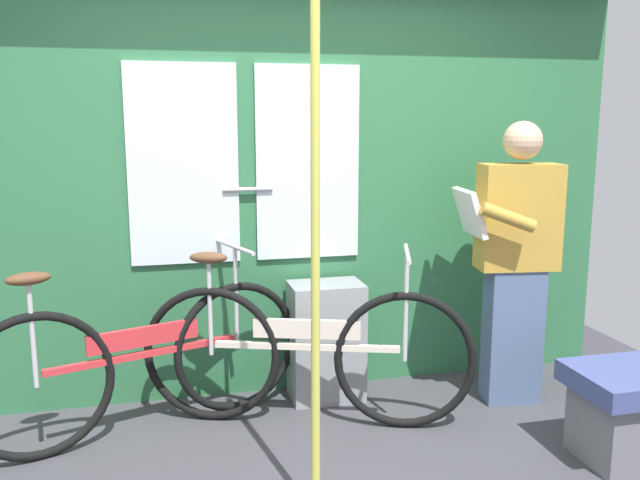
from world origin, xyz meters
TOP-DOWN VIEW (x-y plane):
  - train_door_wall at (-0.01, 1.17)m, footprint 4.09×0.28m
  - bicycle_near_door at (0.03, 0.65)m, footprint 1.68×0.68m
  - bicycle_leaning_behind at (-0.80, 0.74)m, footprint 1.69×0.69m
  - passenger_reading_newspaper at (1.23, 0.67)m, footprint 0.59×0.50m
  - trash_bin_by_wall at (0.22, 0.96)m, footprint 0.42×0.28m
  - handrail_pole at (-0.12, -0.19)m, footprint 0.04×0.04m

SIDE VIEW (x-z plane):
  - trash_bin_by_wall at x=0.22m, z-range 0.00..0.68m
  - bicycle_leaning_behind at x=-0.80m, z-range -0.08..0.86m
  - bicycle_near_door at x=0.03m, z-range -0.08..0.87m
  - passenger_reading_newspaper at x=1.23m, z-range 0.04..1.64m
  - handrail_pole at x=-0.12m, z-range 0.00..2.34m
  - train_door_wall at x=-0.01m, z-range 0.05..2.43m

